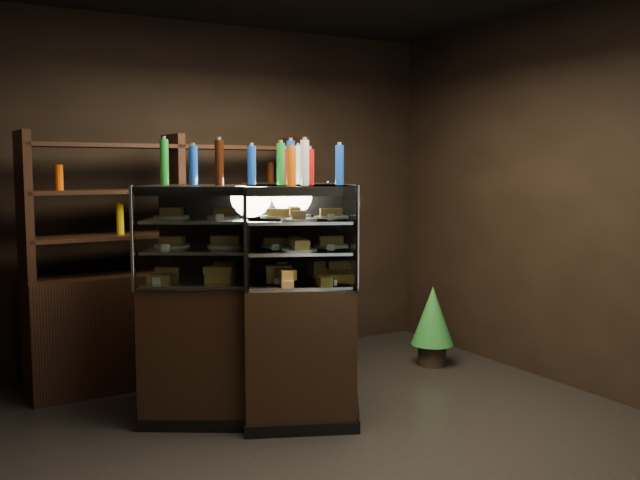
% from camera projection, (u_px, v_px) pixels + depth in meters
% --- Properties ---
extents(ground, '(5.00, 5.00, 0.00)m').
position_uv_depth(ground, '(310.00, 461.00, 4.21)').
color(ground, black).
rests_on(ground, ground).
extents(room_shell, '(5.02, 5.02, 3.01)m').
position_uv_depth(room_shell, '(310.00, 130.00, 4.02)').
color(room_shell, black).
rests_on(room_shell, ground).
extents(display_case, '(1.83, 1.66, 1.62)m').
position_uv_depth(display_case, '(273.00, 334.00, 5.13)').
color(display_case, black).
rests_on(display_case, ground).
extents(food_display, '(1.36, 1.33, 0.49)m').
position_uv_depth(food_display, '(273.00, 237.00, 5.05)').
color(food_display, '#BA9442').
rests_on(food_display, display_case).
extents(bottles_top, '(1.19, 1.19, 0.30)m').
position_uv_depth(bottles_top, '(272.00, 164.00, 5.01)').
color(bottles_top, '#D8590A').
rests_on(bottles_top, display_case).
extents(potted_conifer, '(0.37, 0.37, 0.79)m').
position_uv_depth(potted_conifer, '(433.00, 314.00, 6.24)').
color(potted_conifer, black).
rests_on(potted_conifer, ground).
extents(back_shelving, '(2.37, 0.58, 2.00)m').
position_uv_depth(back_shelving, '(176.00, 305.00, 5.86)').
color(back_shelving, black).
rests_on(back_shelving, ground).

